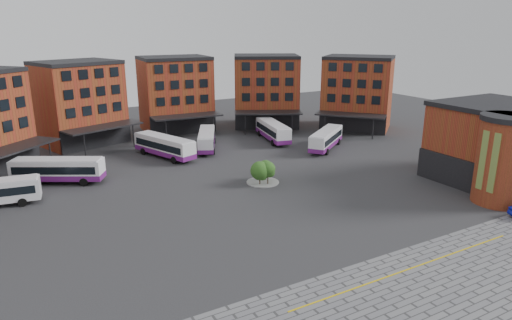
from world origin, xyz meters
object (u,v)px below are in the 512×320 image
bus_b (58,170)px  tree_island (264,171)px  bus_e (273,131)px  bus_d (207,139)px  bus_f (326,139)px  bus_c (164,146)px

bus_b → tree_island: bearing=-90.8°
bus_e → bus_d: bearing=-169.7°
tree_island → bus_f: bearing=29.1°
bus_d → bus_f: size_ratio=1.02×
tree_island → bus_b: bus_b is taller
tree_island → bus_e: bus_e is taller
bus_e → bus_f: 10.75m
bus_b → bus_e: 37.96m
bus_b → bus_e: bus_e is taller
tree_island → bus_f: 21.04m
bus_f → tree_island: bearing=-96.8°
bus_e → bus_f: bearing=-51.4°
tree_island → bus_e: (13.54, 19.83, 0.05)m
bus_d → bus_e: bus_e is taller
bus_c → bus_f: size_ratio=1.13×
tree_island → bus_b: size_ratio=0.37×
tree_island → bus_f: (18.38, 10.24, -0.02)m
bus_d → bus_f: bearing=-3.6°
tree_island → bus_c: bus_c is taller
bus_d → tree_island: bearing=-65.9°
bus_e → bus_c: bearing=-165.3°
tree_island → bus_d: 20.19m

